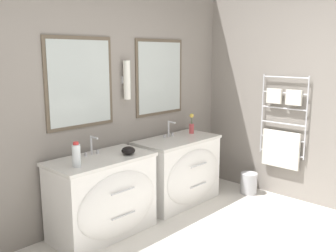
{
  "coord_description": "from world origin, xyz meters",
  "views": [
    {
      "loc": [
        -2.23,
        -1.23,
        1.76
      ],
      "look_at": [
        0.51,
        1.33,
        1.03
      ],
      "focal_mm": 40.0,
      "sensor_mm": 36.0,
      "label": 1
    }
  ],
  "objects_px": {
    "toiletry_bottle": "(76,155)",
    "vanity_right": "(180,171)",
    "waste_bin": "(249,183)",
    "vanity_left": "(104,196)",
    "amenity_bowl": "(128,151)",
    "flower_vase": "(192,125)"
  },
  "relations": [
    {
      "from": "vanity_right",
      "to": "amenity_bowl",
      "type": "bearing_deg",
      "value": -174.55
    },
    {
      "from": "flower_vase",
      "to": "waste_bin",
      "type": "bearing_deg",
      "value": -48.65
    },
    {
      "from": "amenity_bowl",
      "to": "vanity_right",
      "type": "bearing_deg",
      "value": 5.45
    },
    {
      "from": "waste_bin",
      "to": "flower_vase",
      "type": "bearing_deg",
      "value": 131.35
    },
    {
      "from": "flower_vase",
      "to": "vanity_right",
      "type": "bearing_deg",
      "value": -163.73
    },
    {
      "from": "amenity_bowl",
      "to": "waste_bin",
      "type": "height_order",
      "value": "amenity_bowl"
    },
    {
      "from": "vanity_left",
      "to": "toiletry_bottle",
      "type": "xyz_separation_m",
      "value": [
        -0.32,
        -0.05,
        0.49
      ]
    },
    {
      "from": "toiletry_bottle",
      "to": "vanity_right",
      "type": "bearing_deg",
      "value": 2.17
    },
    {
      "from": "amenity_bowl",
      "to": "toiletry_bottle",
      "type": "bearing_deg",
      "value": 177.22
    },
    {
      "from": "toiletry_bottle",
      "to": "waste_bin",
      "type": "xyz_separation_m",
      "value": [
        2.25,
        -0.4,
        -0.74
      ]
    },
    {
      "from": "vanity_left",
      "to": "toiletry_bottle",
      "type": "distance_m",
      "value": 0.59
    },
    {
      "from": "vanity_left",
      "to": "waste_bin",
      "type": "distance_m",
      "value": 2.0
    },
    {
      "from": "flower_vase",
      "to": "waste_bin",
      "type": "relative_size",
      "value": 0.94
    },
    {
      "from": "toiletry_bottle",
      "to": "flower_vase",
      "type": "xyz_separation_m",
      "value": [
        1.77,
        0.15,
        -0.0
      ]
    },
    {
      "from": "vanity_right",
      "to": "vanity_left",
      "type": "bearing_deg",
      "value": 180.0
    },
    {
      "from": "waste_bin",
      "to": "vanity_left",
      "type": "bearing_deg",
      "value": 166.69
    },
    {
      "from": "vanity_left",
      "to": "amenity_bowl",
      "type": "relative_size",
      "value": 7.5
    },
    {
      "from": "vanity_left",
      "to": "flower_vase",
      "type": "xyz_separation_m",
      "value": [
        1.44,
        0.1,
        0.49
      ]
    },
    {
      "from": "toiletry_bottle",
      "to": "amenity_bowl",
      "type": "relative_size",
      "value": 1.64
    },
    {
      "from": "flower_vase",
      "to": "amenity_bowl",
      "type": "bearing_deg",
      "value": -171.47
    },
    {
      "from": "toiletry_bottle",
      "to": "waste_bin",
      "type": "height_order",
      "value": "toiletry_bottle"
    },
    {
      "from": "amenity_bowl",
      "to": "waste_bin",
      "type": "relative_size",
      "value": 0.51
    }
  ]
}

